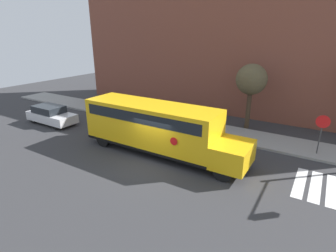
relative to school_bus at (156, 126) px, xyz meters
name	(u,v)px	position (x,y,z in m)	size (l,w,h in m)	color
ground_plane	(153,161)	(0.56, -1.18, -1.76)	(60.00, 60.00, 0.00)	#333335
sidewalk_strip	(200,128)	(0.56, 5.32, -1.68)	(44.00, 3.00, 0.15)	gray
building_backdrop	(233,47)	(0.56, 11.82, 4.11)	(32.00, 4.00, 11.74)	brown
school_bus	(156,126)	(0.00, 0.00, 0.00)	(10.46, 2.57, 3.06)	yellow
parked_car	(51,115)	(-10.53, 0.07, -1.03)	(4.42, 1.77, 1.47)	silver
stop_sign	(322,129)	(8.63, 4.66, -0.01)	(0.77, 0.10, 2.59)	#38383A
tree_far_sidewalk	(251,80)	(3.57, 7.40, 2.02)	(2.30, 2.30, 4.99)	#423323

